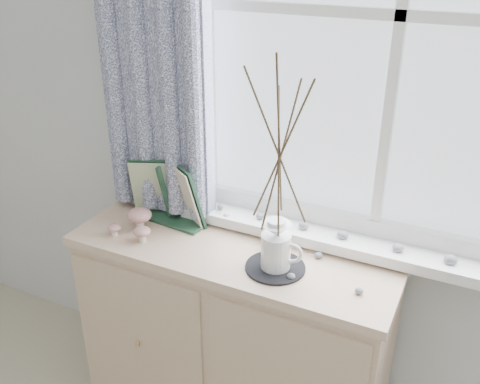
{
  "coord_description": "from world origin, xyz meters",
  "views": [
    {
      "loc": [
        0.59,
        0.28,
        1.87
      ],
      "look_at": [
        -0.1,
        1.7,
        1.1
      ],
      "focal_mm": 40.0,
      "sensor_mm": 36.0,
      "label": 1
    }
  ],
  "objects_px": {
    "toadstool_cluster": "(137,221)",
    "twig_pitcher": "(279,149)",
    "sideboard": "(234,338)",
    "botanical_book": "(163,194)"
  },
  "relations": [
    {
      "from": "botanical_book",
      "to": "twig_pitcher",
      "type": "bearing_deg",
      "value": -5.49
    },
    {
      "from": "toadstool_cluster",
      "to": "twig_pitcher",
      "type": "relative_size",
      "value": 0.23
    },
    {
      "from": "toadstool_cluster",
      "to": "twig_pitcher",
      "type": "height_order",
      "value": "twig_pitcher"
    },
    {
      "from": "sideboard",
      "to": "toadstool_cluster",
      "type": "distance_m",
      "value": 0.6
    },
    {
      "from": "botanical_book",
      "to": "toadstool_cluster",
      "type": "distance_m",
      "value": 0.14
    },
    {
      "from": "botanical_book",
      "to": "twig_pitcher",
      "type": "distance_m",
      "value": 0.6
    },
    {
      "from": "botanical_book",
      "to": "toadstool_cluster",
      "type": "height_order",
      "value": "botanical_book"
    },
    {
      "from": "sideboard",
      "to": "twig_pitcher",
      "type": "relative_size",
      "value": 1.59
    },
    {
      "from": "twig_pitcher",
      "to": "sideboard",
      "type": "bearing_deg",
      "value": 150.94
    },
    {
      "from": "sideboard",
      "to": "twig_pitcher",
      "type": "height_order",
      "value": "twig_pitcher"
    }
  ]
}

